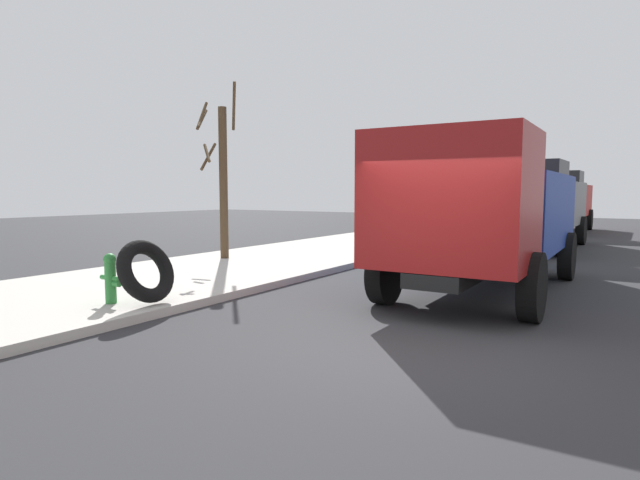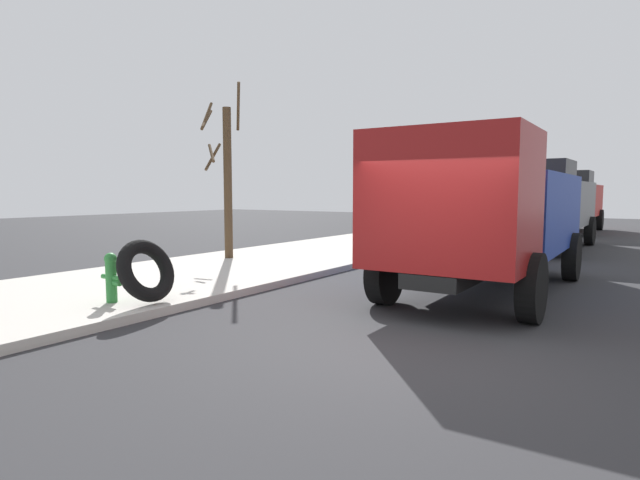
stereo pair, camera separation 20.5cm
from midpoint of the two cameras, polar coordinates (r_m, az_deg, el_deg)
name	(u,v)px [view 2 (the right image)]	position (r m, az deg, el deg)	size (l,w,h in m)	color
ground_plane	(398,352)	(6.79, 9.47, -12.07)	(80.00, 80.00, 0.00)	#2D2D30
sidewalk_curb	(94,292)	(11.05, -23.14, -5.28)	(36.00, 5.00, 0.15)	#BCB7AD
fire_hydrant	(111,276)	(9.42, -21.46, -3.72)	(0.21, 0.47, 0.85)	#2D8438
loose_tire	(146,271)	(9.17, -18.01, -3.22)	(1.11, 1.11, 0.24)	black
dump_truck_blue	(488,213)	(10.88, 18.61, 2.86)	(7.03, 2.87, 3.00)	#1E3899
dump_truck_gray	(542,204)	(19.99, 23.60, 3.67)	(7.04, 2.90, 3.00)	slate
dump_truck_red	(568,200)	(29.12, 25.88, 3.95)	(7.01, 2.81, 3.00)	red
bare_tree	(226,175)	(14.91, -9.95, 7.07)	(1.33, 1.34, 4.90)	#4C3823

